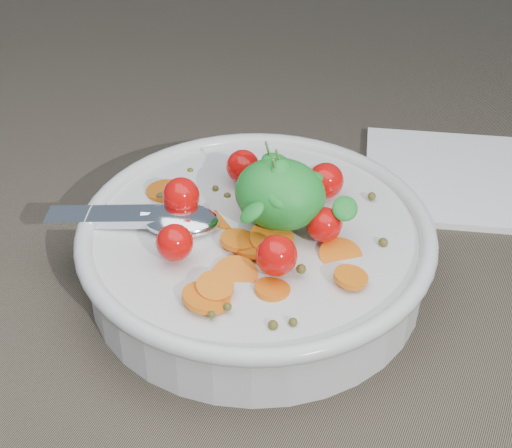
% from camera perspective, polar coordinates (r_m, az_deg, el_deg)
% --- Properties ---
extents(ground, '(6.00, 6.00, 0.00)m').
position_cam_1_polar(ground, '(0.56, 2.18, -4.22)').
color(ground, brown).
rests_on(ground, ground).
extents(bowl, '(0.27, 0.25, 0.10)m').
position_cam_1_polar(bowl, '(0.55, 0.01, -1.79)').
color(bowl, silver).
rests_on(bowl, ground).
extents(napkin, '(0.19, 0.18, 0.01)m').
position_cam_1_polar(napkin, '(0.68, 14.64, 3.23)').
color(napkin, white).
rests_on(napkin, ground).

